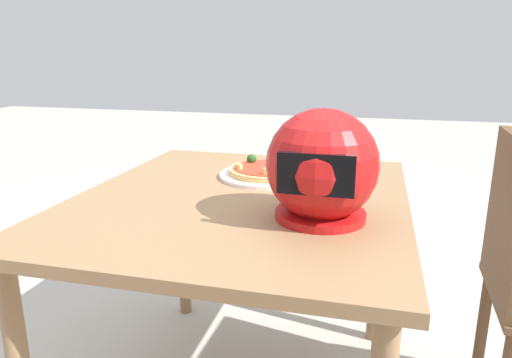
% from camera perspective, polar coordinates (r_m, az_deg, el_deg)
% --- Properties ---
extents(dining_table, '(0.92, 1.07, 0.72)m').
position_cam_1_polar(dining_table, '(1.37, -1.66, -5.21)').
color(dining_table, olive).
rests_on(dining_table, ground).
extents(pizza_plate, '(0.32, 0.32, 0.01)m').
position_cam_1_polar(pizza_plate, '(1.54, 1.48, 0.48)').
color(pizza_plate, white).
rests_on(pizza_plate, dining_table).
extents(pizza, '(0.26, 0.26, 0.05)m').
position_cam_1_polar(pizza, '(1.53, 1.57, 1.17)').
color(pizza, tan).
rests_on(pizza, pizza_plate).
extents(motorcycle_helmet, '(0.27, 0.27, 0.27)m').
position_cam_1_polar(motorcycle_helmet, '(1.13, 8.04, 1.41)').
color(motorcycle_helmet, '#B21414').
rests_on(motorcycle_helmet, dining_table).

